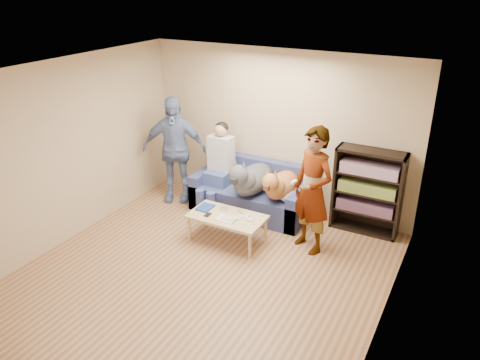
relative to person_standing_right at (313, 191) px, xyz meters
The scene contains 27 objects.
ground 1.97m from the person_standing_right, 124.65° to the right, with size 5.00×5.00×0.00m, color brown.
ceiling 2.44m from the person_standing_right, 124.65° to the right, with size 5.00×5.00×0.00m, color white.
wall_back 1.51m from the person_standing_right, 133.13° to the left, with size 4.50×4.50×0.00m, color tan.
wall_front 4.08m from the person_standing_right, 104.17° to the right, with size 4.50×4.50×0.00m, color tan.
wall_left 3.57m from the person_standing_right, 156.09° to the right, with size 5.00×5.00×0.00m, color tan.
wall_right 1.95m from the person_standing_right, 48.88° to the right, with size 5.00×5.00×0.00m, color tan.
blanket 0.81m from the person_standing_right, 136.30° to the left, with size 0.42×0.35×0.14m, color #AAA9AE.
person_standing_right is the anchor object (origin of this frame).
person_standing_left 2.64m from the person_standing_right, behind, with size 1.07×0.44×1.82m, color #6774A6.
held_controller 0.33m from the person_standing_right, 135.00° to the right, with size 0.04×0.12×0.03m, color silver.
notebook_blue 1.63m from the person_standing_right, 167.39° to the right, with size 0.20×0.26×0.03m, color navy.
papers 1.28m from the person_standing_right, 155.45° to the right, with size 0.26×0.20×0.01m, color white.
magazine 1.24m from the person_standing_right, 155.74° to the right, with size 0.22×0.17×0.01m, color #BEB898.
camera_silver 1.36m from the person_standing_right, 167.71° to the right, with size 0.11×0.06×0.05m, color silver.
controller_a 1.01m from the person_standing_right, 160.99° to the right, with size 0.04×0.13×0.03m, color white.
controller_b 0.97m from the person_standing_right, 154.13° to the right, with size 0.09×0.06×0.03m, color white.
headphone_cup_a 1.12m from the person_standing_right, 156.05° to the right, with size 0.07×0.07×0.02m, color silver.
headphone_cup_b 1.09m from the person_standing_right, 160.31° to the right, with size 0.07×0.07×0.02m, color silver.
pen_orange 1.36m from the person_standing_right, 154.31° to the right, with size 0.01×0.01×0.14m, color orange.
pen_black 1.13m from the person_standing_right, 168.13° to the right, with size 0.01×0.01×0.14m, color black.
wallet 1.54m from the person_standing_right, 159.61° to the right, with size 0.07×0.12×0.01m, color black.
sofa 1.54m from the person_standing_right, 152.14° to the left, with size 1.90×0.85×0.82m.
person_seated 1.89m from the person_standing_right, 163.65° to the left, with size 0.40×0.73×1.47m.
dog_gray 1.26m from the person_standing_right, 159.65° to the left, with size 0.48×1.28×0.70m.
dog_tan 0.91m from the person_standing_right, 143.48° to the left, with size 0.41×1.17×0.60m.
coffee_table 1.30m from the person_standing_right, 160.83° to the right, with size 1.10×0.60×0.42m.
bookshelf 1.07m from the person_standing_right, 58.06° to the left, with size 1.00×0.34×1.30m.
Camera 1 is at (2.84, -4.11, 3.62)m, focal length 35.00 mm.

